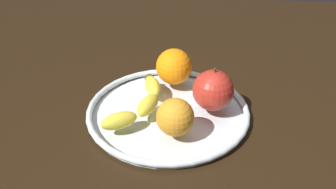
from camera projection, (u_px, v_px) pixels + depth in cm
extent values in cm
cube|color=black|center=(168.00, 122.00, 73.70)|extent=(153.63, 153.63, 4.00)
cylinder|color=silver|center=(168.00, 113.00, 72.45)|extent=(31.30, 31.30, 0.60)
torus|color=silver|center=(168.00, 110.00, 71.96)|extent=(32.61, 32.61, 1.20)
ellipsoid|color=yellow|center=(119.00, 121.00, 65.26)|extent=(6.35, 7.49, 3.12)
ellipsoid|color=yellow|center=(148.00, 105.00, 69.47)|extent=(7.52, 5.07, 3.12)
ellipsoid|color=yellow|center=(153.00, 86.00, 75.41)|extent=(7.56, 5.47, 3.12)
ellipsoid|color=brown|center=(150.00, 79.00, 77.93)|extent=(2.67, 2.77, 2.18)
sphere|color=#B52C21|center=(213.00, 90.00, 69.34)|extent=(8.10, 8.10, 8.10)
cylinder|color=#593819|center=(215.00, 71.00, 67.04)|extent=(0.44, 0.44, 1.20)
sphere|color=orange|center=(172.00, 66.00, 77.72)|extent=(7.85, 7.85, 7.85)
sphere|color=orange|center=(175.00, 117.00, 63.05)|extent=(6.86, 6.86, 6.86)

